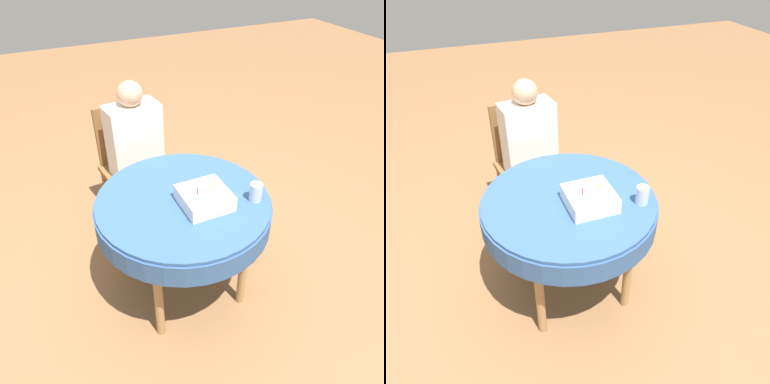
% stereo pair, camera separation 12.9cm
% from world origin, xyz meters
% --- Properties ---
extents(ground_plane, '(12.00, 12.00, 0.00)m').
position_xyz_m(ground_plane, '(0.00, 0.00, 0.00)').
color(ground_plane, '#8C603D').
extents(dining_table, '(0.99, 0.99, 0.72)m').
position_xyz_m(dining_table, '(0.00, 0.00, 0.63)').
color(dining_table, '#335689').
rests_on(dining_table, ground_plane).
extents(chair, '(0.51, 0.51, 0.90)m').
position_xyz_m(chair, '(-0.04, 0.84, 0.49)').
color(chair, brown).
rests_on(chair, ground_plane).
extents(person, '(0.38, 0.32, 1.13)m').
position_xyz_m(person, '(-0.03, 0.74, 0.67)').
color(person, tan).
rests_on(person, ground_plane).
extents(birthday_cake, '(0.25, 0.25, 0.12)m').
position_xyz_m(birthday_cake, '(0.09, -0.09, 0.76)').
color(birthday_cake, white).
rests_on(birthday_cake, dining_table).
extents(drinking_glass, '(0.07, 0.07, 0.10)m').
position_xyz_m(drinking_glass, '(0.36, -0.18, 0.77)').
color(drinking_glass, silver).
rests_on(drinking_glass, dining_table).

